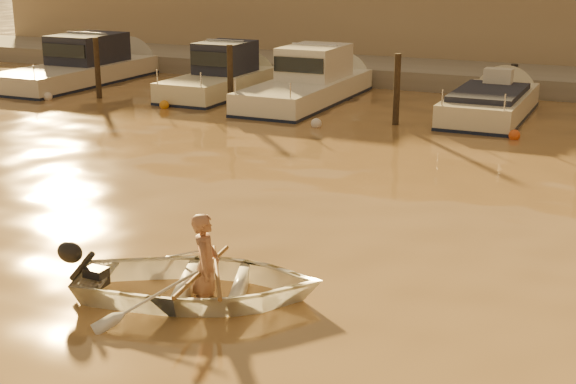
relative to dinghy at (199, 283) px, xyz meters
The scene contains 19 objects.
ground_plane 1.50m from the dinghy, 124.26° to the right, with size 160.00×160.00×0.00m, color brown.
dinghy is the anchor object (origin of this frame).
person 0.26m from the dinghy, 19.88° to the left, with size 0.57×0.37×1.56m, color #A06B50.
outboard_motor 1.50m from the dinghy, 160.12° to the right, with size 0.90×0.40×0.70m, color black, non-canonical shape.
oar_port 0.31m from the dinghy, 19.88° to the left, with size 0.06×0.06×2.10m, color brown.
oar_starboard 0.19m from the dinghy, 19.88° to the left, with size 0.06×0.06×2.10m, color brown.
moored_boat_0 20.35m from the dinghy, 133.42° to the left, with size 2.49×7.82×1.75m, color beige, non-canonical shape.
moored_boat_1 16.81m from the dinghy, 118.41° to the left, with size 1.99×6.01×1.75m, color beige, non-canonical shape.
moored_boat_2 15.53m from the dinghy, 107.79° to the left, with size 2.22×7.47×1.75m, color white, non-canonical shape.
moored_boat_3 14.83m from the dinghy, 85.46° to the left, with size 2.08×6.00×0.95m, color beige, non-canonical shape.
piling_0 16.94m from the dinghy, 132.01° to the left, with size 0.18×0.18×2.20m, color #2D2319.
piling_1 14.10m from the dinghy, 116.72° to the left, with size 0.18×0.18×2.20m, color #2D2319.
piling_2 12.64m from the dinghy, 94.69° to the left, with size 0.18×0.18×2.20m, color #2D2319.
fender_a 17.18m from the dinghy, 137.53° to the left, with size 0.30×0.30×0.30m, color silver.
fender_b 14.60m from the dinghy, 124.97° to the left, with size 0.30×0.30×0.30m, color orange.
fender_c 11.70m from the dinghy, 104.56° to the left, with size 0.30×0.30×0.30m, color silver.
fender_d 12.33m from the dinghy, 79.04° to the left, with size 0.30×0.30×0.30m, color #DF541A.
quay 20.30m from the dinghy, 92.35° to the left, with size 52.00×4.00×1.00m, color gray.
waterfront_building 25.88m from the dinghy, 91.85° to the left, with size 46.00×7.00×4.80m, color #9E8466.
Camera 1 is at (6.31, -7.74, 4.71)m, focal length 50.00 mm.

